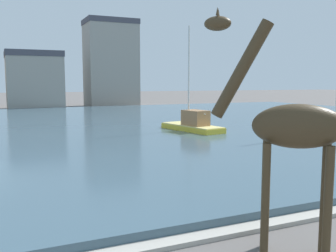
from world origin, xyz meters
name	(u,v)px	position (x,y,z in m)	size (l,w,h in m)	color
harbor_water	(68,127)	(0.00, 32.35, 0.17)	(77.29, 44.93, 0.34)	#3D5666
quay_edge_coping	(226,232)	(0.00, 9.63, 0.06)	(77.29, 0.50, 0.12)	#ADA89E
giraffe_statue	(290,131)	(0.60, 8.23, 2.69)	(2.59, 2.24, 5.26)	#42331E
sailboat_yellow	(189,126)	(7.34, 25.73, 0.59)	(2.66, 6.14, 7.57)	gold
sailboat_black	(336,129)	(15.57, 20.32, 0.57)	(3.33, 6.23, 9.41)	black
townhouse_end_terrace	(34,80)	(-0.19, 57.99, 3.98)	(7.43, 7.09, 7.93)	gray
townhouse_corner_house	(111,63)	(11.33, 59.76, 6.64)	(7.75, 5.78, 13.26)	gray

